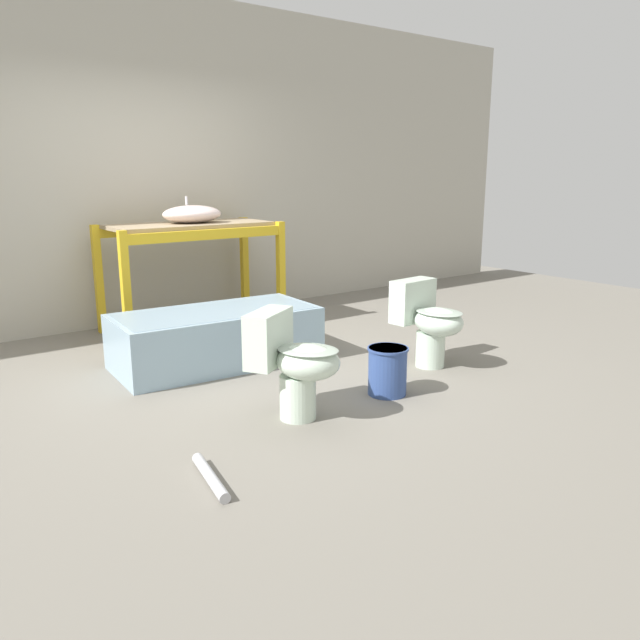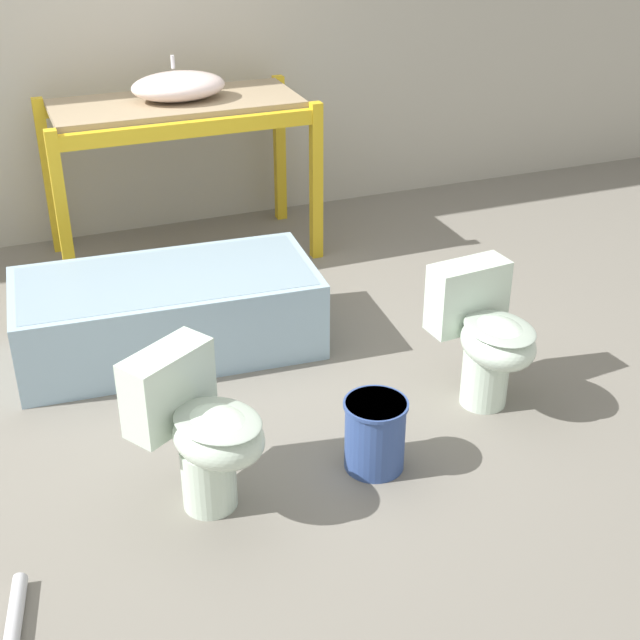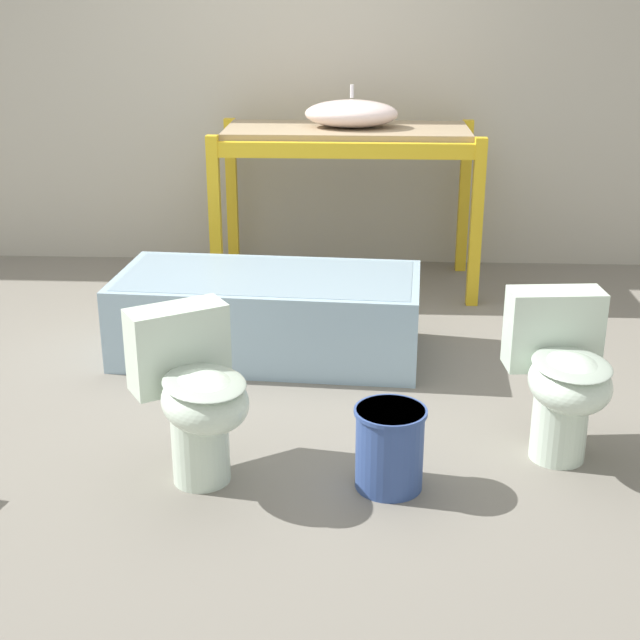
{
  "view_description": "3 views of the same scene",
  "coord_description": "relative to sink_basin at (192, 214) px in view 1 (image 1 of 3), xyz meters",
  "views": [
    {
      "loc": [
        -2.22,
        -4.15,
        1.5
      ],
      "look_at": [
        0.34,
        -0.75,
        0.49
      ],
      "focal_mm": 35.0,
      "sensor_mm": 36.0,
      "label": 1
    },
    {
      "loc": [
        -0.76,
        -4.02,
        2.47
      ],
      "look_at": [
        0.51,
        -0.75,
        0.55
      ],
      "focal_mm": 50.0,
      "sensor_mm": 36.0,
      "label": 2
    },
    {
      "loc": [
        0.49,
        -4.22,
        1.85
      ],
      "look_at": [
        0.32,
        -0.81,
        0.57
      ],
      "focal_mm": 50.0,
      "sensor_mm": 36.0,
      "label": 3
    }
  ],
  "objects": [
    {
      "name": "loose_pipe",
      "position": [
        -1.37,
        -2.95,
        -1.08
      ],
      "size": [
        0.14,
        0.48,
        0.06
      ],
      "color": "#B7B7BC",
      "rests_on": "ground_plane"
    },
    {
      "name": "sink_basin",
      "position": [
        0.0,
        0.0,
        0.0
      ],
      "size": [
        0.58,
        0.4,
        0.25
      ],
      "color": "silver",
      "rests_on": "shelving_rack"
    },
    {
      "name": "toilet_near",
      "position": [
        -0.56,
        -2.5,
        -0.74
      ],
      "size": [
        0.59,
        0.65,
        0.67
      ],
      "rotation": [
        0.0,
        0.0,
        0.56
      ],
      "color": "silver",
      "rests_on": "ground_plane"
    },
    {
      "name": "bathtub_main",
      "position": [
        -0.41,
        -1.2,
        -0.86
      ],
      "size": [
        1.62,
        0.85,
        0.43
      ],
      "rotation": [
        0.0,
        0.0,
        -0.06
      ],
      "color": "#99B7CC",
      "rests_on": "ground_plane"
    },
    {
      "name": "shelving_rack",
      "position": [
        -0.03,
        -0.0,
        -0.26
      ],
      "size": [
        1.65,
        0.79,
        1.03
      ],
      "color": "gold",
      "rests_on": "ground_plane"
    },
    {
      "name": "bucket_white",
      "position": [
        0.2,
        -2.54,
        -0.93
      ],
      "size": [
        0.28,
        0.28,
        0.33
      ],
      "color": "#334C8C",
      "rests_on": "ground_plane"
    },
    {
      "name": "ground_plane",
      "position": [
        -0.41,
        -1.38,
        -1.11
      ],
      "size": [
        12.0,
        12.0,
        0.0
      ],
      "primitive_type": "plane",
      "color": "slate"
    },
    {
      "name": "warehouse_wall_rear",
      "position": [
        -0.41,
        0.58,
        0.49
      ],
      "size": [
        10.8,
        0.08,
        3.2
      ],
      "color": "#B2AD9E",
      "rests_on": "ground_plane"
    },
    {
      "name": "toilet_far",
      "position": [
        0.91,
        -2.24,
        -0.74
      ],
      "size": [
        0.41,
        0.58,
        0.67
      ],
      "rotation": [
        0.0,
        0.0,
        0.09
      ],
      "color": "silver",
      "rests_on": "ground_plane"
    }
  ]
}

